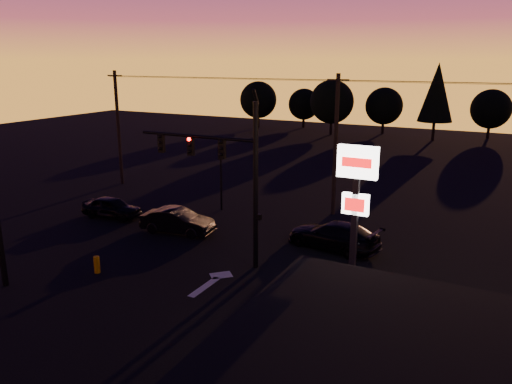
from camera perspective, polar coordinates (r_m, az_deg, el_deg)
ground at (r=22.27m, az=-8.41°, el=-11.41°), size 120.00×120.00×0.00m
lane_arrow at (r=23.25m, az=-4.97°, el=-10.10°), size 1.20×3.10×0.01m
traffic_signal_mast at (r=23.87m, az=-3.46°, el=3.09°), size 6.79×0.52×8.58m
secondary_signal at (r=33.05m, az=-4.05°, el=2.74°), size 0.30×0.31×4.35m
pylon_sign at (r=18.86m, az=11.34°, el=-0.45°), size 1.50×0.28×6.80m
utility_pole_0 at (r=41.35m, az=-15.46°, el=7.13°), size 1.40×0.26×9.00m
utility_pole_1 at (r=32.07m, az=9.08°, el=5.36°), size 1.40×0.26×9.00m
power_wires at (r=31.66m, az=9.38°, el=12.47°), size 36.00×1.22×0.07m
bollard at (r=25.01m, az=-17.73°, el=-7.91°), size 0.28×0.28×0.83m
tree_0 at (r=74.47m, az=0.27°, el=10.49°), size 5.36×5.36×6.74m
tree_1 at (r=74.75m, az=5.50°, el=9.96°), size 4.54×4.54×5.71m
tree_2 at (r=67.91m, az=8.66°, el=10.16°), size 5.77×5.78×7.26m
tree_3 at (r=70.14m, az=14.43°, el=9.50°), size 4.95×4.95×6.22m
tree_4 at (r=65.76m, az=19.96°, el=10.66°), size 4.18×4.18×9.50m
tree_5 at (r=70.36m, az=25.26°, el=8.57°), size 4.95×4.95×6.22m
car_left at (r=33.19m, az=-16.16°, el=-1.69°), size 4.05×1.97×1.33m
car_mid at (r=29.42m, az=-8.95°, el=-3.29°), size 4.50×2.03×1.43m
car_right at (r=27.01m, az=8.83°, el=-4.91°), size 5.36×2.93×1.47m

